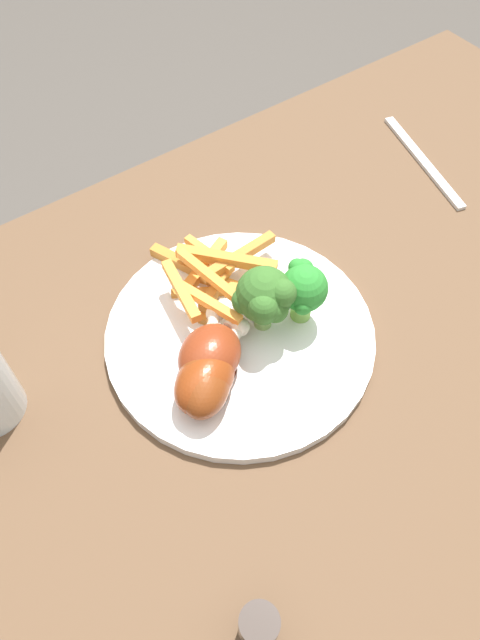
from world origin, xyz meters
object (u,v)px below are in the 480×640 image
carrot_fries_pile (212,275)px  pepper_shaker (259,628)px  broccoli_floret_middle (303,288)px  chicken_drumstick_extra (207,377)px  dining_table (287,392)px  chicken_drumstick_near (205,377)px  broccoli_floret_front (265,299)px  dinner_plate (240,334)px  chicken_drumstick_far (212,353)px  fork (423,161)px

carrot_fries_pile → pepper_shaker: bearing=62.1°
broccoli_floret_middle → chicken_drumstick_extra: size_ratio=0.60×
chicken_drumstick_extra → pepper_shaker: 0.21m
dining_table → chicken_drumstick_near: chicken_drumstick_near is taller
broccoli_floret_front → pepper_shaker: broccoli_floret_front is taller
dining_table → chicken_drumstick_extra: (0.11, 0.00, 0.15)m
dinner_plate → chicken_drumstick_extra: bearing=30.0°
chicken_drumstick_far → carrot_fries_pile: bearing=-123.9°
carrot_fries_pile → pepper_shaker: (0.16, 0.30, -0.00)m
broccoli_floret_middle → chicken_drumstick_extra: 0.13m
broccoli_floret_middle → chicken_drumstick_far: size_ratio=0.59×
dining_table → pepper_shaker: (0.19, 0.20, 0.15)m
carrot_fries_pile → chicken_drumstick_far: bearing=56.1°
dining_table → carrot_fries_pile: carrot_fries_pile is taller
dinner_plate → carrot_fries_pile: 0.07m
broccoli_floret_front → chicken_drumstick_near: (0.09, 0.02, -0.03)m
broccoli_floret_middle → chicken_drumstick_extra: broccoli_floret_middle is taller
chicken_drumstick_far → chicken_drumstick_near: bearing=43.0°
dinner_plate → carrot_fries_pile: (-0.01, -0.07, 0.02)m
chicken_drumstick_near → carrot_fries_pile: bearing=-126.6°
carrot_fries_pile → chicken_drumstick_near: (0.08, 0.10, 0.00)m
dining_table → broccoli_floret_middle: (-0.02, -0.02, 0.17)m
fork → broccoli_floret_middle: bearing=-54.7°
chicken_drumstick_near → fork: 0.44m
dining_table → pepper_shaker: pepper_shaker is taller
dining_table → dinner_plate: dinner_plate is taller
chicken_drumstick_near → fork: bearing=-163.7°
fork → chicken_drumstick_far: bearing=-60.0°
dining_table → fork: bearing=-158.6°
dining_table → dinner_plate: (0.05, -0.03, 0.12)m
dining_table → broccoli_floret_front: (0.02, -0.02, 0.18)m
carrot_fries_pile → pepper_shaker: 0.34m
carrot_fries_pile → broccoli_floret_front: bearing=98.3°
broccoli_floret_middle → chicken_drumstick_near: broccoli_floret_middle is taller
broccoli_floret_middle → pepper_shaker: 0.30m
chicken_drumstick_near → chicken_drumstick_extra: 0.00m
dining_table → chicken_drumstick_far: chicken_drumstick_far is taller
carrot_fries_pile → fork: carrot_fries_pile is taller
chicken_drumstick_far → chicken_drumstick_extra: (0.02, 0.02, -0.00)m
chicken_drumstick_extra → chicken_drumstick_near: bearing=-48.9°
dining_table → fork: 0.36m
carrot_fries_pile → chicken_drumstick_extra: 0.13m
broccoli_floret_middle → fork: 0.32m
chicken_drumstick_near → chicken_drumstick_far: 0.03m
chicken_drumstick_near → fork: chicken_drumstick_near is taller
pepper_shaker → carrot_fries_pile: bearing=-117.9°
dinner_plate → chicken_drumstick_extra: chicken_drumstick_extra is taller
fork → chicken_drumstick_near: bearing=-58.3°
dinner_plate → pepper_shaker: (0.15, 0.23, 0.02)m
carrot_fries_pile → chicken_drumstick_extra: size_ratio=1.34×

